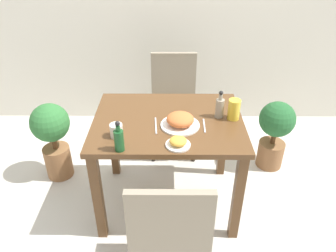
# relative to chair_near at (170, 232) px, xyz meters

# --- Properties ---
(ground_plane) EXTENTS (16.00, 16.00, 0.00)m
(ground_plane) POSITION_rel_chair_near_xyz_m (-0.01, 0.73, -0.49)
(ground_plane) COLOR beige
(dining_table) EXTENTS (0.99, 0.76, 0.73)m
(dining_table) POSITION_rel_chair_near_xyz_m (-0.01, 0.73, 0.12)
(dining_table) COLOR brown
(dining_table) RESTS_ON ground_plane
(chair_near) EXTENTS (0.42, 0.42, 0.88)m
(chair_near) POSITION_rel_chair_near_xyz_m (0.00, 0.00, 0.00)
(chair_near) COLOR gray
(chair_near) RESTS_ON ground_plane
(chair_far) EXTENTS (0.42, 0.42, 0.88)m
(chair_far) POSITION_rel_chair_near_xyz_m (0.03, 1.48, 0.00)
(chair_far) COLOR gray
(chair_far) RESTS_ON ground_plane
(food_plate) EXTENTS (0.25, 0.25, 0.09)m
(food_plate) POSITION_rel_chair_near_xyz_m (0.06, 0.65, 0.28)
(food_plate) COLOR white
(food_plate) RESTS_ON dining_table
(side_plate) EXTENTS (0.15, 0.15, 0.06)m
(side_plate) POSITION_rel_chair_near_xyz_m (0.05, 0.43, 0.26)
(side_plate) COLOR white
(side_plate) RESTS_ON dining_table
(drink_cup) EXTENTS (0.08, 0.08, 0.08)m
(drink_cup) POSITION_rel_chair_near_xyz_m (-0.32, 0.53, 0.28)
(drink_cup) COLOR silver
(drink_cup) RESTS_ON dining_table
(juice_glass) EXTENTS (0.08, 0.08, 0.14)m
(juice_glass) POSITION_rel_chair_near_xyz_m (0.42, 0.74, 0.31)
(juice_glass) COLOR gold
(juice_glass) RESTS_ON dining_table
(sauce_bottle) EXTENTS (0.06, 0.06, 0.19)m
(sauce_bottle) POSITION_rel_chair_near_xyz_m (0.33, 0.77, 0.31)
(sauce_bottle) COLOR gray
(sauce_bottle) RESTS_ON dining_table
(condiment_bottle) EXTENTS (0.06, 0.06, 0.19)m
(condiment_bottle) POSITION_rel_chair_near_xyz_m (-0.29, 0.39, 0.31)
(condiment_bottle) COLOR #194C23
(condiment_bottle) RESTS_ON dining_table
(fork_utensil) EXTENTS (0.02, 0.19, 0.00)m
(fork_utensil) POSITION_rel_chair_near_xyz_m (-0.09, 0.65, 0.24)
(fork_utensil) COLOR silver
(fork_utensil) RESTS_ON dining_table
(spoon_utensil) EXTENTS (0.01, 0.16, 0.00)m
(spoon_utensil) POSITION_rel_chair_near_xyz_m (0.22, 0.65, 0.24)
(spoon_utensil) COLOR silver
(spoon_utensil) RESTS_ON dining_table
(potted_plant_left) EXTENTS (0.30, 0.30, 0.67)m
(potted_plant_left) POSITION_rel_chair_near_xyz_m (-0.93, 1.03, -0.10)
(potted_plant_left) COLOR brown
(potted_plant_left) RESTS_ON ground_plane
(potted_plant_right) EXTENTS (0.30, 0.30, 0.62)m
(potted_plant_right) POSITION_rel_chair_near_xyz_m (0.88, 1.17, -0.13)
(potted_plant_right) COLOR brown
(potted_plant_right) RESTS_ON ground_plane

